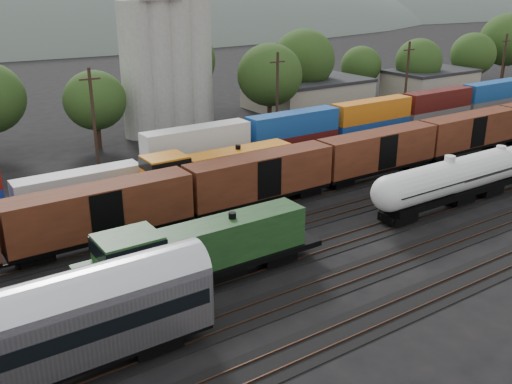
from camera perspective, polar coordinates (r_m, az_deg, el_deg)
ground at (r=52.03m, az=5.61°, el=-2.71°), size 600.00×600.00×0.00m
tracks at (r=52.01m, az=5.61°, el=-2.66°), size 180.00×33.20×0.20m
green_locomotive at (r=39.58m, az=-6.36°, el=-6.03°), size 18.55×3.27×4.91m
tank_car_a at (r=56.10m, az=18.59°, el=1.18°), size 18.68×3.34×4.89m
tank_car_b at (r=62.39m, az=23.06°, el=2.34°), size 17.60×3.15×4.61m
orange_locomotive at (r=56.24m, az=-4.60°, el=2.07°), size 19.20×3.20×4.80m
boxcar_string at (r=53.37m, az=0.46°, el=1.58°), size 138.20×2.90×4.20m
container_wall at (r=71.49m, az=7.64°, el=6.09°), size 184.87×2.60×5.80m
grain_silo at (r=80.78m, az=-9.05°, el=13.67°), size 13.40×5.00×29.00m
industrial_sheds at (r=83.00m, az=-6.39°, el=7.87°), size 119.38×17.26×5.10m
tree_band at (r=87.09m, az=-2.21°, el=11.86°), size 166.16×22.05×14.39m
utility_poles at (r=67.75m, az=-6.19°, el=8.22°), size 122.20×0.36×12.00m
distant_hills at (r=304.42m, az=-23.79°, el=10.93°), size 860.00×286.00×130.00m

